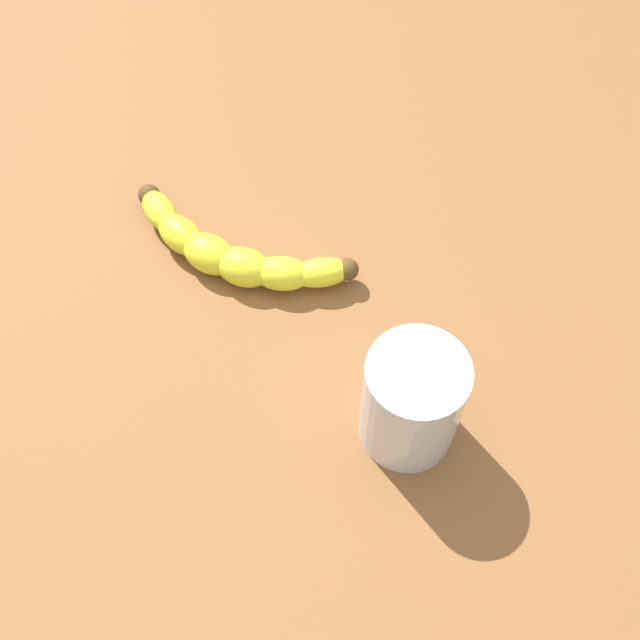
# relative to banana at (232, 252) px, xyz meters

# --- Properties ---
(wooden_tabletop) EXTENTS (1.20, 1.20, 0.03)m
(wooden_tabletop) POSITION_rel_banana_xyz_m (0.17, 0.13, -0.03)
(wooden_tabletop) COLOR brown
(wooden_tabletop) RESTS_ON ground
(banana) EXTENTS (0.14, 0.21, 0.04)m
(banana) POSITION_rel_banana_xyz_m (0.00, 0.00, 0.00)
(banana) COLOR yellow
(banana) RESTS_ON wooden_tabletop
(smoothie_glass) EXTENTS (0.08, 0.08, 0.11)m
(smoothie_glass) POSITION_rel_banana_xyz_m (0.19, 0.14, 0.03)
(smoothie_glass) COLOR silver
(smoothie_glass) RESTS_ON wooden_tabletop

